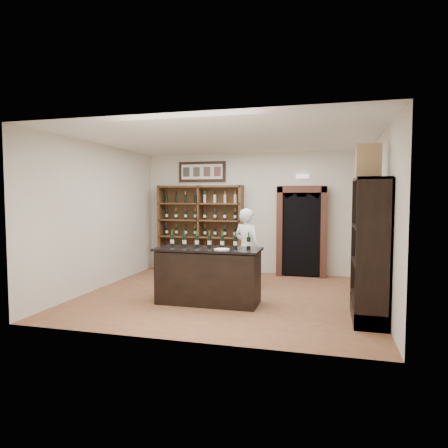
# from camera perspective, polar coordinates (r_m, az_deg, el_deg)

# --- Properties ---
(floor) EXTENTS (5.50, 5.50, 0.00)m
(floor) POSITION_cam_1_polar(r_m,az_deg,el_deg) (7.84, 0.47, -10.21)
(floor) COLOR #985F3C
(floor) RESTS_ON ground
(ceiling) EXTENTS (5.50, 5.50, 0.00)m
(ceiling) POSITION_cam_1_polar(r_m,az_deg,el_deg) (7.68, 0.49, 12.05)
(ceiling) COLOR white
(ceiling) RESTS_ON wall_back
(wall_back) EXTENTS (5.50, 0.04, 3.00)m
(wall_back) POSITION_cam_1_polar(r_m,az_deg,el_deg) (10.05, 3.99, 1.57)
(wall_back) COLOR silver
(wall_back) RESTS_ON ground
(wall_left) EXTENTS (0.04, 5.00, 3.00)m
(wall_left) POSITION_cam_1_polar(r_m,az_deg,el_deg) (8.71, -17.35, 1.02)
(wall_left) COLOR silver
(wall_left) RESTS_ON ground
(wall_right) EXTENTS (0.04, 5.00, 3.00)m
(wall_right) POSITION_cam_1_polar(r_m,az_deg,el_deg) (7.43, 21.50, 0.44)
(wall_right) COLOR silver
(wall_right) RESTS_ON ground
(wine_shelf) EXTENTS (2.20, 0.38, 2.20)m
(wine_shelf) POSITION_cam_1_polar(r_m,az_deg,el_deg) (10.24, -3.36, -0.63)
(wine_shelf) COLOR #55331D
(wine_shelf) RESTS_ON ground
(framed_picture) EXTENTS (1.25, 0.04, 0.52)m
(framed_picture) POSITION_cam_1_polar(r_m,az_deg,el_deg) (10.36, -3.15, 7.45)
(framed_picture) COLOR black
(framed_picture) RESTS_ON wall_back
(arched_doorway) EXTENTS (1.17, 0.35, 2.17)m
(arched_doorway) POSITION_cam_1_polar(r_m,az_deg,el_deg) (9.75, 11.03, -0.70)
(arched_doorway) COLOR black
(arched_doorway) RESTS_ON ground
(emergency_light) EXTENTS (0.30, 0.10, 0.10)m
(emergency_light) POSITION_cam_1_polar(r_m,az_deg,el_deg) (9.82, 11.17, 6.70)
(emergency_light) COLOR white
(emergency_light) RESTS_ON wall_back
(tasting_counter) EXTENTS (1.88, 0.78, 1.00)m
(tasting_counter) POSITION_cam_1_polar(r_m,az_deg,el_deg) (7.22, -2.26, -7.43)
(tasting_counter) COLOR black
(tasting_counter) RESTS_ON ground
(counter_bottle_0) EXTENTS (0.07, 0.07, 0.30)m
(counter_bottle_0) POSITION_cam_1_polar(r_m,az_deg,el_deg) (7.43, -7.43, -2.35)
(counter_bottle_0) COLOR black
(counter_bottle_0) RESTS_ON tasting_counter
(counter_bottle_1) EXTENTS (0.07, 0.07, 0.30)m
(counter_bottle_1) POSITION_cam_1_polar(r_m,az_deg,el_deg) (7.35, -5.69, -2.41)
(counter_bottle_1) COLOR black
(counter_bottle_1) RESTS_ON tasting_counter
(counter_bottle_2) EXTENTS (0.07, 0.07, 0.30)m
(counter_bottle_2) POSITION_cam_1_polar(r_m,az_deg,el_deg) (7.27, -3.92, -2.47)
(counter_bottle_2) COLOR black
(counter_bottle_2) RESTS_ON tasting_counter
(counter_bottle_3) EXTENTS (0.07, 0.07, 0.30)m
(counter_bottle_3) POSITION_cam_1_polar(r_m,az_deg,el_deg) (7.19, -2.10, -2.53)
(counter_bottle_3) COLOR black
(counter_bottle_3) RESTS_ON tasting_counter
(counter_bottle_4) EXTENTS (0.07, 0.07, 0.30)m
(counter_bottle_4) POSITION_cam_1_polar(r_m,az_deg,el_deg) (7.13, -0.25, -2.58)
(counter_bottle_4) COLOR black
(counter_bottle_4) RESTS_ON tasting_counter
(counter_bottle_5) EXTENTS (0.07, 0.07, 0.30)m
(counter_bottle_5) POSITION_cam_1_polar(r_m,az_deg,el_deg) (7.07, 1.63, -2.64)
(counter_bottle_5) COLOR black
(counter_bottle_5) RESTS_ON tasting_counter
(counter_bottle_6) EXTENTS (0.07, 0.07, 0.30)m
(counter_bottle_6) POSITION_cam_1_polar(r_m,az_deg,el_deg) (7.02, 3.54, -2.69)
(counter_bottle_6) COLOR black
(counter_bottle_6) RESTS_ON tasting_counter
(side_cabinet) EXTENTS (0.48, 1.20, 2.20)m
(side_cabinet) POSITION_cam_1_polar(r_m,az_deg,el_deg) (6.60, 20.30, -6.46)
(side_cabinet) COLOR black
(side_cabinet) RESTS_ON ground
(shopkeeper) EXTENTS (0.72, 0.62, 1.67)m
(shopkeeper) POSITION_cam_1_polar(r_m,az_deg,el_deg) (8.42, 3.27, -3.45)
(shopkeeper) COLOR white
(shopkeeper) RESTS_ON ground
(plate) EXTENTS (0.26, 0.26, 0.02)m
(plate) POSITION_cam_1_polar(r_m,az_deg,el_deg) (6.86, -0.33, -3.66)
(plate) COLOR white
(plate) RESTS_ON tasting_counter
(wine_crate) EXTENTS (0.38, 0.17, 0.53)m
(wine_crate) POSITION_cam_1_polar(r_m,az_deg,el_deg) (6.62, 19.95, 8.43)
(wine_crate) COLOR tan
(wine_crate) RESTS_ON side_cabinet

